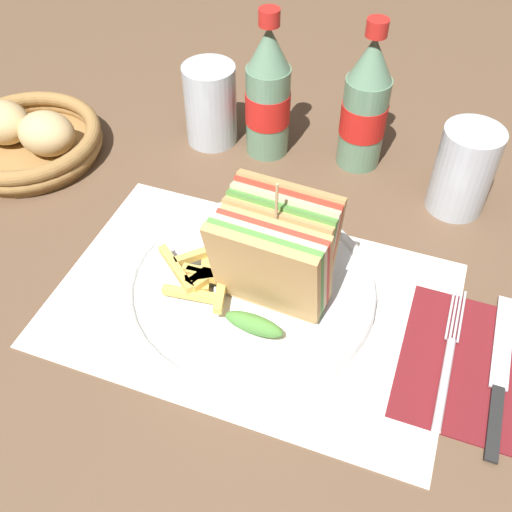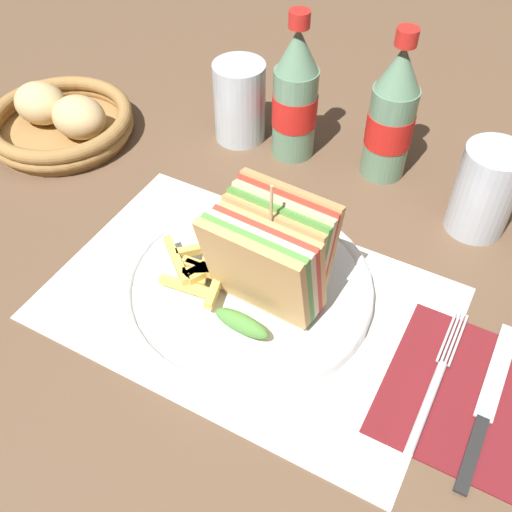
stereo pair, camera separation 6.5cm
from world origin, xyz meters
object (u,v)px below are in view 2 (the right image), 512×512
(fork, at_px, (432,391))
(knife, at_px, (488,403))
(club_sandwich, at_px, (269,259))
(coke_bottle_far, at_px, (392,116))
(bread_basket, at_px, (61,121))
(coke_bottle_near, at_px, (295,97))
(glass_near, at_px, (485,191))
(plate_main, at_px, (247,286))
(glass_far, at_px, (240,107))

(fork, height_order, knife, fork)
(club_sandwich, relative_size, coke_bottle_far, 0.76)
(club_sandwich, height_order, bread_basket, club_sandwich)
(coke_bottle_near, relative_size, glass_near, 1.78)
(club_sandwich, bearing_deg, coke_bottle_far, 84.49)
(plate_main, bearing_deg, glass_near, 49.58)
(club_sandwich, xyz_separation_m, glass_far, (-0.18, 0.26, -0.02))
(knife, relative_size, coke_bottle_near, 0.99)
(club_sandwich, distance_m, coke_bottle_far, 0.28)
(glass_near, height_order, bread_basket, glass_near)
(coke_bottle_near, bearing_deg, bread_basket, -157.90)
(fork, height_order, glass_near, glass_near)
(knife, bearing_deg, fork, -163.62)
(club_sandwich, height_order, glass_far, club_sandwich)
(plate_main, distance_m, knife, 0.27)
(coke_bottle_near, bearing_deg, club_sandwich, -69.25)
(fork, bearing_deg, club_sandwich, 172.32)
(knife, height_order, coke_bottle_near, coke_bottle_near)
(club_sandwich, bearing_deg, glass_far, 125.13)
(plate_main, relative_size, knife, 1.39)
(knife, xyz_separation_m, coke_bottle_near, (-0.34, 0.27, 0.08))
(coke_bottle_near, height_order, glass_far, coke_bottle_near)
(plate_main, bearing_deg, coke_bottle_far, 78.51)
(knife, distance_m, bread_basket, 0.67)
(club_sandwich, relative_size, coke_bottle_near, 0.76)
(plate_main, bearing_deg, coke_bottle_near, 105.30)
(fork, height_order, bread_basket, bread_basket)
(coke_bottle_far, bearing_deg, knife, -53.70)
(bread_basket, bearing_deg, coke_bottle_far, 18.25)
(fork, distance_m, knife, 0.05)
(fork, distance_m, coke_bottle_near, 0.42)
(plate_main, xyz_separation_m, club_sandwich, (0.03, -0.00, 0.06))
(coke_bottle_far, bearing_deg, fork, -61.87)
(coke_bottle_near, distance_m, coke_bottle_far, 0.13)
(glass_near, relative_size, glass_far, 1.00)
(coke_bottle_far, height_order, glass_far, coke_bottle_far)
(plate_main, bearing_deg, knife, -3.29)
(plate_main, bearing_deg, bread_basket, 160.81)
(knife, distance_m, coke_bottle_far, 0.37)
(coke_bottle_far, height_order, glass_near, coke_bottle_far)
(fork, height_order, coke_bottle_near, coke_bottle_near)
(plate_main, distance_m, bread_basket, 0.40)
(knife, distance_m, coke_bottle_near, 0.45)
(coke_bottle_near, bearing_deg, glass_far, -177.77)
(plate_main, bearing_deg, fork, -7.86)
(glass_far, bearing_deg, coke_bottle_near, 2.23)
(coke_bottle_near, bearing_deg, coke_bottle_far, 8.14)
(plate_main, height_order, glass_far, glass_far)
(coke_bottle_near, distance_m, bread_basket, 0.34)
(coke_bottle_far, bearing_deg, bread_basket, -161.75)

